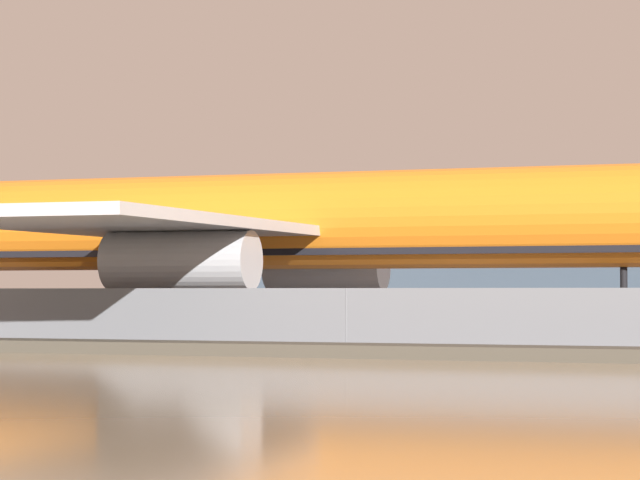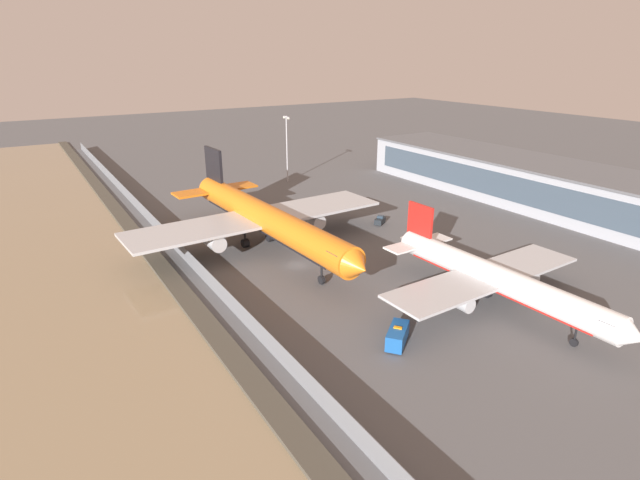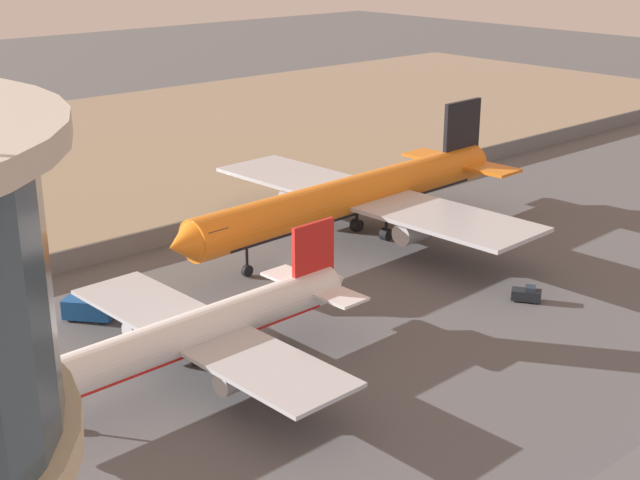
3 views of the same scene
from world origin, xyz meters
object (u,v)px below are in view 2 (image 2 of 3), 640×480
(cargo_jet_orange, at_px, (263,218))
(apron_light_mast_apron_east, at_px, (287,145))
(passenger_jet_white_red, at_px, (492,278))
(baggage_tug, at_px, (380,220))
(ops_van, at_px, (398,335))

(cargo_jet_orange, height_order, apron_light_mast_apron_east, apron_light_mast_apron_east)
(passenger_jet_white_red, distance_m, apron_light_mast_apron_east, 82.25)
(cargo_jet_orange, relative_size, baggage_tug, 16.27)
(cargo_jet_orange, xyz_separation_m, passenger_jet_white_red, (37.95, 17.93, -1.54))
(baggage_tug, height_order, apron_light_mast_apron_east, apron_light_mast_apron_east)
(passenger_jet_white_red, xyz_separation_m, apron_light_mast_apron_east, (-81.37, 10.36, 5.98))
(passenger_jet_white_red, bearing_deg, ops_van, -87.22)
(passenger_jet_white_red, relative_size, baggage_tug, 11.28)
(ops_van, xyz_separation_m, apron_light_mast_apron_east, (-82.25, 28.43, 9.18))
(cargo_jet_orange, bearing_deg, ops_van, -0.20)
(ops_van, relative_size, apron_light_mast_apron_east, 0.29)
(passenger_jet_white_red, bearing_deg, apron_light_mast_apron_east, 172.74)
(baggage_tug, bearing_deg, apron_light_mast_apron_east, 178.74)
(ops_van, distance_m, apron_light_mast_apron_east, 87.51)
(passenger_jet_white_red, bearing_deg, cargo_jet_orange, -154.71)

